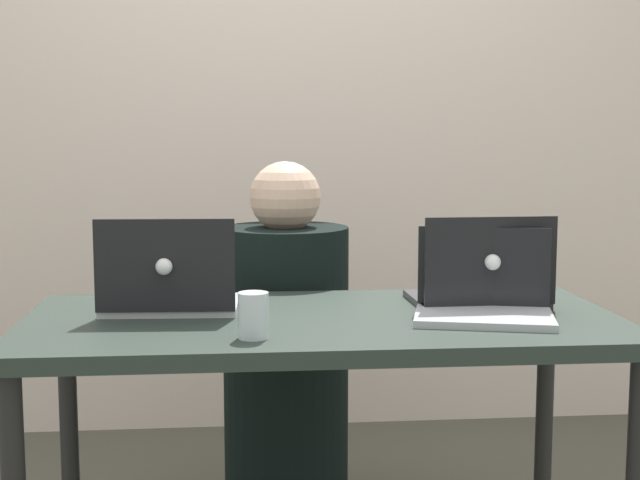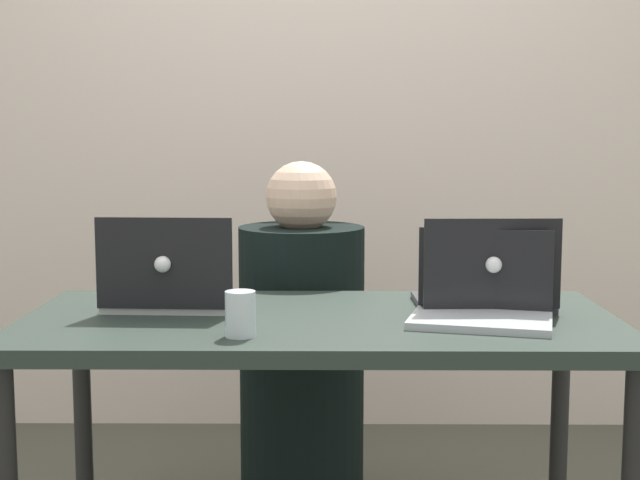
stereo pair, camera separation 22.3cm
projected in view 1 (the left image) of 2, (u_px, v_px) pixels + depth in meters
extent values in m
cube|color=beige|center=(288.00, 143.00, 3.58)|extent=(4.50, 0.10, 2.31)
cube|color=#26312B|center=(323.00, 324.00, 2.19)|extent=(1.46, 0.70, 0.04)
cylinder|color=black|center=(69.00, 438.00, 2.47)|extent=(0.05, 0.05, 0.71)
cylinder|color=black|center=(544.00, 423.00, 2.59)|extent=(0.05, 0.05, 0.71)
cylinder|color=black|center=(286.00, 373.00, 2.77)|extent=(0.45, 0.45, 0.91)
sphere|color=beige|center=(285.00, 197.00, 2.70)|extent=(0.22, 0.22, 0.22)
cube|color=silver|center=(172.00, 305.00, 2.28)|extent=(0.35, 0.26, 0.02)
cube|color=black|center=(165.00, 266.00, 2.13)|extent=(0.34, 0.03, 0.23)
sphere|color=white|center=(164.00, 267.00, 2.12)|extent=(0.04, 0.04, 0.04)
cube|color=#B1B7BB|center=(484.00, 318.00, 2.12)|extent=(0.37, 0.29, 0.02)
cube|color=black|center=(484.00, 266.00, 2.22)|extent=(0.32, 0.09, 0.20)
sphere|color=white|center=(484.00, 265.00, 2.23)|extent=(0.04, 0.04, 0.04)
cube|color=#3D3A3F|center=(475.00, 299.00, 2.35)|extent=(0.34, 0.25, 0.02)
cube|color=black|center=(491.00, 261.00, 2.22)|extent=(0.34, 0.02, 0.22)
sphere|color=white|center=(493.00, 262.00, 2.20)|extent=(0.04, 0.04, 0.04)
cylinder|color=silver|center=(253.00, 315.00, 1.95)|extent=(0.07, 0.07, 0.10)
cylinder|color=silver|center=(253.00, 326.00, 1.95)|extent=(0.06, 0.06, 0.06)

